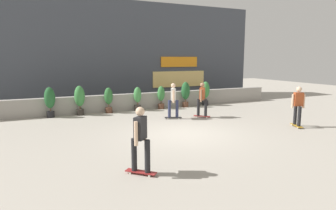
# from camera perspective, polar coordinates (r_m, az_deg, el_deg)

# --- Properties ---
(ground_plane) EXTENTS (48.00, 48.00, 0.00)m
(ground_plane) POSITION_cam_1_polar(r_m,az_deg,el_deg) (11.27, 3.22, -5.61)
(ground_plane) COLOR #A8A093
(planter_wall) EXTENTS (18.00, 0.40, 0.90)m
(planter_wall) POSITION_cam_1_polar(r_m,az_deg,el_deg) (16.62, -6.53, 0.68)
(planter_wall) COLOR gray
(planter_wall) RESTS_ON ground
(building_backdrop) EXTENTS (20.00, 2.08, 6.50)m
(building_backdrop) POSITION_cam_1_polar(r_m,az_deg,el_deg) (20.28, -10.27, 10.02)
(building_backdrop) COLOR #424751
(building_backdrop) RESTS_ON ground
(potted_plant_0) EXTENTS (0.50, 0.50, 1.48)m
(potted_plant_0) POSITION_cam_1_polar(r_m,az_deg,el_deg) (15.31, -21.89, 0.91)
(potted_plant_0) COLOR black
(potted_plant_0) RESTS_ON ground
(potted_plant_1) EXTENTS (0.51, 0.51, 1.49)m
(potted_plant_1) POSITION_cam_1_polar(r_m,az_deg,el_deg) (15.44, -16.71, 1.28)
(potted_plant_1) COLOR #2D2823
(potted_plant_1) RESTS_ON ground
(potted_plant_2) EXTENTS (0.43, 0.43, 1.34)m
(potted_plant_2) POSITION_cam_1_polar(r_m,az_deg,el_deg) (15.73, -11.42, 1.20)
(potted_plant_2) COLOR brown
(potted_plant_2) RESTS_ON ground
(potted_plant_3) EXTENTS (0.42, 0.42, 1.30)m
(potted_plant_3) POSITION_cam_1_polar(r_m,az_deg,el_deg) (16.17, -5.90, 1.43)
(potted_plant_3) COLOR #2D2823
(potted_plant_3) RESTS_ON ground
(potted_plant_4) EXTENTS (0.41, 0.41, 1.30)m
(potted_plant_4) POSITION_cam_1_polar(r_m,az_deg,el_deg) (16.67, -1.34, 1.69)
(potted_plant_4) COLOR brown
(potted_plant_4) RESTS_ON ground
(potted_plant_5) EXTENTS (0.51, 0.51, 1.48)m
(potted_plant_5) POSITION_cam_1_polar(r_m,az_deg,el_deg) (17.33, 3.41, 2.43)
(potted_plant_5) COLOR brown
(potted_plant_5) RESTS_ON ground
(potted_plant_6) EXTENTS (0.49, 0.49, 1.46)m
(potted_plant_6) POSITION_cam_1_polar(r_m,az_deg,el_deg) (18.02, 7.25, 2.57)
(potted_plant_6) COLOR black
(potted_plant_6) RESTS_ON ground
(skater_mid_plaza) EXTENTS (0.71, 0.70, 1.70)m
(skater_mid_plaza) POSITION_cam_1_polar(r_m,az_deg,el_deg) (14.29, 6.62, 1.31)
(skater_mid_plaza) COLOR maroon
(skater_mid_plaza) RESTS_ON ground
(skater_by_wall_left) EXTENTS (0.53, 0.82, 1.70)m
(skater_by_wall_left) POSITION_cam_1_polar(r_m,az_deg,el_deg) (13.33, 23.83, 0.04)
(skater_by_wall_left) COLOR #BF8C26
(skater_by_wall_left) RESTS_ON ground
(skater_by_wall_right) EXTENTS (0.82, 0.52, 1.70)m
(skater_by_wall_right) POSITION_cam_1_polar(r_m,az_deg,el_deg) (13.86, 1.02, 1.12)
(skater_by_wall_right) COLOR black
(skater_by_wall_right) RESTS_ON ground
(skater_foreground) EXTENTS (0.70, 0.71, 1.70)m
(skater_foreground) POSITION_cam_1_polar(r_m,az_deg,el_deg) (7.24, -5.35, -6.27)
(skater_foreground) COLOR maroon
(skater_foreground) RESTS_ON ground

